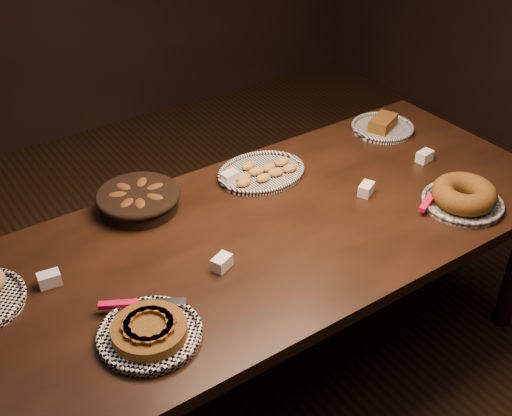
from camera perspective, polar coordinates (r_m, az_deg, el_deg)
ground at (r=2.82m, az=0.68°, el=-14.27°), size 5.00×5.00×0.00m
buffet_table at (r=2.36m, az=0.79°, el=-3.41°), size 2.40×1.00×0.75m
apple_tart_plate at (r=1.92m, az=-9.47°, el=-10.80°), size 0.31×0.35×0.06m
madeleine_platter at (r=2.61m, az=0.45°, el=3.20°), size 0.37×0.30×0.04m
bundt_cake_plate at (r=2.54m, az=17.95°, el=0.95°), size 0.34×0.31×0.10m
croissant_basket at (r=2.44m, az=-10.42°, el=0.83°), size 0.36×0.36×0.08m
loaf_plate at (r=3.01m, az=11.19°, el=7.13°), size 0.29×0.29×0.07m
tent_cards at (r=2.39m, az=1.24°, el=0.03°), size 1.65×0.50×0.04m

